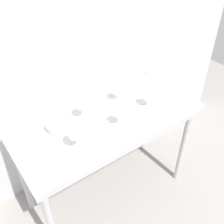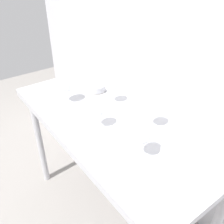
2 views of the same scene
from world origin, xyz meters
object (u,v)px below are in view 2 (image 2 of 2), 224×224
tasting_bowl (95,87)px  tasting_sheet_upper (179,150)px  wine_glass_near_center (97,110)px  wine_glass_near_right (142,136)px  wine_glass_far_left (111,87)px  wine_glass_near_left (64,86)px  wine_glass_far_right (152,108)px

tasting_bowl → tasting_sheet_upper: bearing=-1.5°
wine_glass_near_center → wine_glass_near_right: wine_glass_near_right is taller
wine_glass_far_left → wine_glass_near_left: wine_glass_near_left is taller
wine_glass_far_left → tasting_sheet_upper: (0.57, -0.01, -0.11)m
wine_glass_near_center → tasting_bowl: (-0.37, 0.23, -0.08)m
wine_glass_far_left → wine_glass_near_right: bearing=-21.3°
wine_glass_far_right → tasting_sheet_upper: wine_glass_far_right is taller
wine_glass_far_right → tasting_bowl: wine_glass_far_right is taller
wine_glass_far_left → tasting_sheet_upper: 0.58m
wine_glass_near_center → tasting_bowl: wine_glass_near_center is taller
wine_glass_near_left → wine_glass_near_right: (0.67, 0.04, 0.01)m
wine_glass_far_left → wine_glass_near_left: bearing=-128.3°
wine_glass_near_center → wine_glass_near_right: bearing=5.1°
wine_glass_near_right → wine_glass_near_left: bearing=-176.5°
wine_glass_far_right → wine_glass_near_left: wine_glass_near_left is taller
wine_glass_far_right → tasting_bowl: 0.55m
wine_glass_near_left → wine_glass_far_right: bearing=25.2°
wine_glass_near_left → wine_glass_near_right: 0.67m
wine_glass_near_left → tasting_bowl: 0.26m
wine_glass_near_center → tasting_sheet_upper: bearing=27.4°
wine_glass_near_center → tasting_bowl: 0.44m
wine_glass_near_center → wine_glass_far_right: size_ratio=0.92×
wine_glass_far_right → wine_glass_near_center: bearing=-126.4°
wine_glass_far_right → wine_glass_near_left: (-0.52, -0.25, -0.00)m
wine_glass_far_right → tasting_sheet_upper: (0.23, -0.03, -0.12)m
wine_glass_far_right → wine_glass_near_right: (0.14, -0.21, 0.00)m
wine_glass_far_left → wine_glass_near_left: size_ratio=0.93×
wine_glass_near_left → tasting_bowl: size_ratio=1.10×
wine_glass_near_center → wine_glass_far_left: 0.28m
tasting_bowl → wine_glass_far_right: bearing=0.6°
wine_glass_near_center → wine_glass_near_left: (-0.35, -0.01, 0.01)m
wine_glass_near_left → wine_glass_near_center: bearing=2.1°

